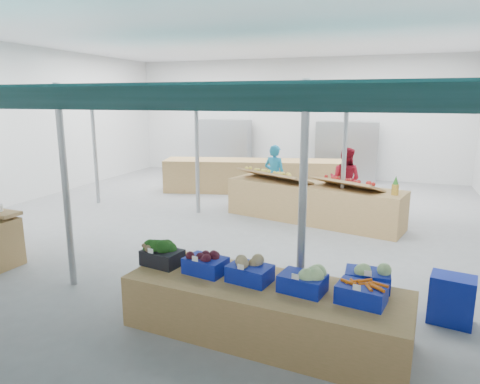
{
  "coord_description": "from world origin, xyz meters",
  "views": [
    {
      "loc": [
        3.45,
        -8.9,
        2.78
      ],
      "look_at": [
        0.86,
        -1.6,
        1.09
      ],
      "focal_mm": 32.0,
      "sensor_mm": 36.0,
      "label": 1
    }
  ],
  "objects_px": {
    "fruit_counter": "(312,203)",
    "vendor_right": "(345,180)",
    "vendor_left": "(275,176)",
    "veg_counter": "(264,309)",
    "crate_stack": "(451,299)"
  },
  "relations": [
    {
      "from": "fruit_counter",
      "to": "vendor_right",
      "type": "distance_m",
      "value": 1.31
    },
    {
      "from": "crate_stack",
      "to": "vendor_left",
      "type": "relative_size",
      "value": 0.38
    },
    {
      "from": "fruit_counter",
      "to": "vendor_left",
      "type": "distance_m",
      "value": 1.67
    },
    {
      "from": "veg_counter",
      "to": "vendor_left",
      "type": "bearing_deg",
      "value": 109.24
    },
    {
      "from": "crate_stack",
      "to": "vendor_right",
      "type": "height_order",
      "value": "vendor_right"
    },
    {
      "from": "vendor_left",
      "to": "vendor_right",
      "type": "xyz_separation_m",
      "value": [
        1.8,
        0.0,
        0.0
      ]
    },
    {
      "from": "crate_stack",
      "to": "veg_counter",
      "type": "bearing_deg",
      "value": -153.73
    },
    {
      "from": "vendor_left",
      "to": "vendor_right",
      "type": "bearing_deg",
      "value": -166.12
    },
    {
      "from": "veg_counter",
      "to": "vendor_right",
      "type": "relative_size",
      "value": 2.05
    },
    {
      "from": "fruit_counter",
      "to": "crate_stack",
      "type": "relative_size",
      "value": 6.51
    },
    {
      "from": "veg_counter",
      "to": "vendor_left",
      "type": "xyz_separation_m",
      "value": [
        -1.53,
        6.17,
        0.49
      ]
    },
    {
      "from": "fruit_counter",
      "to": "vendor_right",
      "type": "height_order",
      "value": "vendor_right"
    },
    {
      "from": "vendor_left",
      "to": "veg_counter",
      "type": "bearing_deg",
      "value": 117.84
    },
    {
      "from": "fruit_counter",
      "to": "crate_stack",
      "type": "distance_m",
      "value": 4.72
    },
    {
      "from": "veg_counter",
      "to": "vendor_right",
      "type": "bearing_deg",
      "value": 92.8
    }
  ]
}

